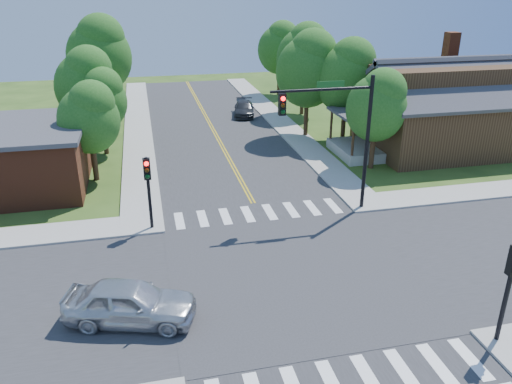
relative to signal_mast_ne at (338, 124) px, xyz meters
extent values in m
plane|color=#2D4816|center=(-3.91, -5.59, -4.85)|extent=(100.00, 100.00, 0.00)
cube|color=#2D2D30|center=(-3.91, -5.59, -4.83)|extent=(10.00, 90.00, 0.04)
cube|color=#2D2D30|center=(-3.91, -5.59, -4.83)|extent=(90.00, 10.00, 0.04)
cube|color=#2D2D30|center=(-3.91, -5.59, -4.85)|extent=(10.20, 10.20, 0.06)
cube|color=#9E9B93|center=(2.19, 19.41, -4.78)|extent=(2.20, 40.00, 0.14)
cube|color=#9E9B93|center=(-10.01, 19.41, -4.78)|extent=(2.20, 40.00, 0.14)
cube|color=white|center=(-8.11, 0.61, -4.80)|extent=(0.45, 2.00, 0.01)
cube|color=white|center=(-6.91, 0.61, -4.80)|extent=(0.45, 2.00, 0.01)
cube|color=white|center=(-5.71, 0.61, -4.80)|extent=(0.45, 2.00, 0.01)
cube|color=white|center=(-4.51, 0.61, -4.80)|extent=(0.45, 2.00, 0.01)
cube|color=white|center=(-3.31, 0.61, -4.80)|extent=(0.45, 2.00, 0.01)
cube|color=white|center=(-2.11, 0.61, -4.80)|extent=(0.45, 2.00, 0.01)
cube|color=white|center=(-0.91, 0.61, -4.80)|extent=(0.45, 2.00, 0.01)
cube|color=white|center=(0.29, 0.61, -4.80)|extent=(0.45, 2.00, 0.01)
cube|color=white|center=(-4.51, -11.79, -4.80)|extent=(0.45, 2.00, 0.01)
cube|color=white|center=(-3.31, -11.79, -4.80)|extent=(0.45, 2.00, 0.01)
cube|color=white|center=(-2.11, -11.79, -4.80)|extent=(0.45, 2.00, 0.01)
cube|color=white|center=(-0.91, -11.79, -4.80)|extent=(0.45, 2.00, 0.01)
cube|color=white|center=(0.29, -11.79, -4.80)|extent=(0.45, 2.00, 0.01)
cube|color=gold|center=(-4.01, 20.66, -4.80)|extent=(0.10, 37.50, 0.01)
cube|color=gold|center=(-3.81, 20.66, -4.80)|extent=(0.10, 37.50, 0.01)
cylinder|color=black|center=(1.69, 0.01, -1.25)|extent=(0.20, 0.20, 7.20)
cylinder|color=black|center=(-0.91, 0.01, 1.75)|extent=(5.20, 0.14, 0.14)
cube|color=#19591E|center=(-0.51, -0.04, 2.00)|extent=(1.40, 0.04, 0.30)
cube|color=black|center=(-2.91, 0.01, 1.12)|extent=(0.34, 0.28, 1.05)
sphere|color=#FF0C0C|center=(-2.91, -0.16, 1.44)|extent=(0.22, 0.22, 0.22)
sphere|color=#3F2605|center=(-2.91, -0.16, 1.12)|extent=(0.22, 0.22, 0.22)
sphere|color=#05330F|center=(-2.91, -0.16, 0.80)|extent=(0.22, 0.22, 0.22)
cylinder|color=black|center=(1.69, -11.19, -2.95)|extent=(0.16, 0.16, 3.80)
cylinder|color=black|center=(-9.51, 0.01, -2.95)|extent=(0.16, 0.16, 3.80)
cube|color=black|center=(-9.51, 0.01, -1.63)|extent=(0.34, 0.28, 1.05)
sphere|color=#FF0C0C|center=(-9.51, -0.16, -1.31)|extent=(0.22, 0.22, 0.22)
sphere|color=#3F2605|center=(-9.51, -0.16, -1.63)|extent=(0.22, 0.22, 0.22)
sphere|color=#05330F|center=(-9.51, -0.16, -1.95)|extent=(0.22, 0.22, 0.22)
cube|color=#352112|center=(11.29, 8.61, -2.85)|extent=(10.00, 8.00, 4.00)
cube|color=#9E9B93|center=(4.99, 8.61, -4.50)|extent=(2.60, 4.50, 0.70)
cylinder|color=#352112|center=(3.89, 6.61, -3.25)|extent=(0.18, 0.18, 2.50)
cylinder|color=#352112|center=(3.89, 10.61, -3.25)|extent=(0.18, 0.18, 2.50)
cube|color=#38383D|center=(4.99, 8.61, -1.90)|extent=(2.80, 4.80, 0.18)
cube|color=brown|center=(13.79, 12.11, -1.30)|extent=(0.90, 0.90, 7.11)
cylinder|color=#382314|center=(4.96, 5.87, -3.63)|extent=(0.34, 0.34, 2.45)
ellipsoid|color=#1E5519|center=(4.96, 5.87, -0.85)|extent=(3.87, 3.67, 4.25)
sphere|color=#1E5519|center=(5.26, 5.67, 0.31)|extent=(2.84, 2.84, 2.84)
cylinder|color=#382314|center=(5.39, 11.92, -3.39)|extent=(0.34, 0.34, 2.92)
ellipsoid|color=#1E5519|center=(5.39, 11.92, -0.09)|extent=(4.61, 4.38, 5.07)
sphere|color=#1E5519|center=(5.69, 11.72, 1.30)|extent=(3.38, 3.38, 3.38)
cylinder|color=#382314|center=(4.96, 20.88, -3.31)|extent=(0.34, 0.34, 3.08)
ellipsoid|color=#1E5519|center=(4.96, 20.88, 0.18)|extent=(4.87, 4.62, 5.35)
sphere|color=#1E5519|center=(5.26, 20.68, 1.64)|extent=(3.57, 3.57, 3.57)
cylinder|color=#382314|center=(5.14, 29.72, -3.40)|extent=(0.34, 0.34, 2.90)
ellipsoid|color=#1E5519|center=(5.14, 29.72, -0.12)|extent=(4.58, 4.35, 5.03)
sphere|color=#1E5519|center=(5.44, 29.52, 1.25)|extent=(3.36, 3.36, 3.36)
cylinder|color=#382314|center=(-12.65, 7.73, -3.69)|extent=(0.34, 0.34, 2.32)
ellipsoid|color=#1E5519|center=(-12.65, 7.73, -1.07)|extent=(3.66, 3.47, 4.02)
sphere|color=#1E5519|center=(-12.35, 7.53, 0.02)|extent=(2.68, 2.68, 2.68)
cylinder|color=#382314|center=(-13.20, 14.32, -3.46)|extent=(0.34, 0.34, 2.78)
ellipsoid|color=#1E5519|center=(-13.20, 14.32, -0.32)|extent=(4.38, 4.17, 4.82)
sphere|color=#1E5519|center=(-12.90, 14.12, 1.00)|extent=(3.22, 3.22, 3.22)
cylinder|color=#382314|center=(-12.66, 22.05, -3.15)|extent=(0.34, 0.34, 3.40)
ellipsoid|color=#1E5519|center=(-12.66, 22.05, 0.69)|extent=(5.36, 5.09, 5.90)
sphere|color=#1E5519|center=(-12.36, 21.85, 2.30)|extent=(3.93, 3.93, 3.93)
cylinder|color=#382314|center=(-12.66, 31.56, -3.69)|extent=(0.34, 0.34, 2.33)
ellipsoid|color=#1E5519|center=(-12.66, 31.56, -1.05)|extent=(3.67, 3.49, 4.04)
sphere|color=#1E5519|center=(-12.36, 31.36, 0.05)|extent=(2.69, 2.69, 2.69)
cylinder|color=#382314|center=(3.01, 13.82, -3.30)|extent=(0.34, 0.34, 3.10)
ellipsoid|color=#1E5519|center=(3.01, 13.82, 0.20)|extent=(4.89, 4.65, 5.38)
sphere|color=#1E5519|center=(3.31, 13.62, 1.67)|extent=(3.59, 3.59, 3.59)
cylinder|color=#382314|center=(-12.27, 12.90, -3.70)|extent=(0.34, 0.34, 2.29)
ellipsoid|color=#1E5519|center=(-12.27, 12.90, -1.11)|extent=(3.62, 3.44, 3.98)
sphere|color=#1E5519|center=(-11.97, 12.70, -0.02)|extent=(2.66, 2.66, 2.66)
imported|color=silver|center=(-10.49, -7.26, -4.05)|extent=(4.43, 5.73, 1.60)
imported|color=#2D2F32|center=(-0.41, 21.39, -4.22)|extent=(3.52, 5.08, 1.27)
camera|label=1|loc=(-9.42, -22.76, 6.57)|focal=35.00mm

